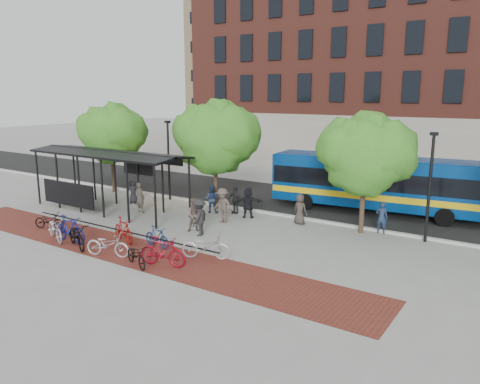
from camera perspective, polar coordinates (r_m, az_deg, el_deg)
The scene contains 33 objects.
ground at distance 24.00m, azimuth -1.88°, elevation -4.58°, with size 160.00×160.00×0.00m, color #9E9E99.
asphalt_street at distance 30.64m, azimuth 6.86°, elevation -0.99°, with size 160.00×8.00×0.01m, color black.
curb at distance 27.22m, azimuth 3.03°, elevation -2.46°, with size 160.00×0.25×0.12m, color #B7B7B2.
brick_strip at distance 21.73m, azimuth -14.02°, elevation -6.73°, with size 24.00×3.00×0.01m, color maroon.
bike_rack_rail at distance 23.22m, azimuth -14.55°, elevation -5.55°, with size 12.00×0.05×0.95m, color black.
building_tower at distance 66.15m, azimuth 7.48°, elevation 18.97°, with size 22.00×22.00×30.00m, color #7A664C.
bus_shelter at distance 28.48m, azimuth -15.96°, elevation 3.77°, with size 10.60×3.07×3.60m.
tree_a at distance 33.68m, azimuth -15.31°, elevation 7.13°, with size 4.90×4.00×6.18m.
tree_b at distance 27.53m, azimuth -2.81°, elevation 7.01°, with size 5.15×4.20×6.47m.
tree_c at distance 23.39m, azimuth 15.26°, elevation 4.72°, with size 4.66×3.80×5.92m.
lamp_post_left at distance 30.51m, azimuth -8.70°, elevation 4.13°, with size 0.35×0.20×5.12m.
lamp_post_right at distance 23.08m, azimuth 22.14°, elevation 0.87°, with size 0.35×0.20×5.12m.
bus at distance 28.12m, azimuth 16.33°, elevation 1.31°, with size 12.24×3.85×3.25m.
bike_0 at distance 25.91m, azimuth -22.24°, elevation -3.23°, with size 0.58×1.68×0.88m, color black.
bike_2 at distance 23.78m, azimuth -21.59°, elevation -4.20°, with size 0.74×2.13×1.12m, color #A3A3A5.
bike_3 at distance 23.23m, azimuth -20.08°, elevation -4.27°, with size 0.59×2.10×1.26m, color navy.
bike_4 at distance 22.31m, azimuth -19.27°, elevation -5.05°, with size 0.75×2.15×1.13m, color black.
bike_5 at distance 22.50m, azimuth -14.02°, elevation -4.54°, with size 0.55×1.93×1.16m, color maroon.
bike_6 at distance 20.78m, azimuth -15.82°, elevation -6.17°, with size 0.70×2.01×1.06m, color #ABABAD.
bike_7 at distance 21.50m, azimuth -10.08°, elevation -5.41°, with size 0.46×1.61×0.97m, color navy.
bike_8 at distance 19.39m, azimuth -12.53°, elevation -7.55°, with size 0.60×1.73×0.91m, color black.
bike_9 at distance 19.14m, azimuth -9.37°, elevation -7.17°, with size 0.58×2.04×1.22m, color maroon.
bike_10 at distance 19.77m, azimuth -4.19°, elevation -6.61°, with size 0.73×2.09×1.10m, color #B4B4B7.
pedestrian_0 at distance 30.23m, azimuth -12.91°, elevation 0.10°, with size 0.76×0.49×1.55m, color black.
pedestrian_1 at distance 27.82m, azimuth -12.08°, elevation -0.63°, with size 0.65×0.43×1.79m, color #49413A.
pedestrian_2 at distance 27.19m, azimuth -3.49°, elevation -0.82°, with size 0.80×0.62×1.65m, color #222E4F.
pedestrian_3 at distance 25.00m, azimuth -2.12°, elevation -1.66°, with size 1.22×0.70×1.89m, color #4F403A.
pedestrian_4 at distance 26.97m, azimuth -0.61°, elevation -0.97°, with size 0.93×0.39×1.59m, color #262626.
pedestrian_5 at distance 25.99m, azimuth 0.99°, elevation -1.31°, with size 1.60×0.51×1.73m, color black.
pedestrian_6 at distance 24.93m, azimuth 7.32°, elevation -2.10°, with size 0.80×0.52×1.63m, color #3A312E.
pedestrian_7 at distance 24.19m, azimuth 16.88°, elevation -2.98°, with size 0.59×0.39×1.62m, color #1E2D47.
pedestrian_8 at distance 23.51m, azimuth -5.49°, elevation -2.82°, with size 0.83×0.65×1.71m, color brown.
pedestrian_9 at distance 22.85m, azimuth -4.96°, elevation -3.09°, with size 1.18×0.68×1.83m, color black.
Camera 1 is at (13.43, -18.68, 6.84)m, focal length 35.00 mm.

